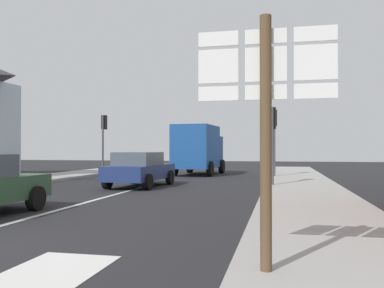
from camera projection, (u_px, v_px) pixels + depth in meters
name	position (u px, v px, depth m)	size (l,w,h in m)	color
ground_plane	(135.00, 189.00, 16.49)	(80.00, 80.00, 0.00)	#232326
sidewalk_right	(308.00, 197.00, 13.16)	(2.99, 44.00, 0.14)	#9E9B96
lane_centre_stripe	(90.00, 201.00, 12.58)	(0.16, 12.00, 0.01)	silver
lane_turn_arrow	(43.00, 276.00, 5.15)	(1.20, 2.20, 0.01)	silver
sedan_far	(140.00, 169.00, 17.61)	(2.16, 4.29, 1.47)	navy
delivery_truck	(198.00, 148.00, 25.87)	(2.75, 5.12, 3.05)	#19478C
route_sign_post	(266.00, 115.00, 4.97)	(1.66, 0.14, 3.20)	brown
traffic_light_far_left	(104.00, 131.00, 26.36)	(0.30, 0.49, 3.77)	#47474C
traffic_light_near_right	(272.00, 128.00, 17.12)	(0.30, 0.49, 3.33)	#47474C
traffic_light_far_right	(274.00, 128.00, 22.75)	(0.30, 0.49, 3.77)	#47474C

